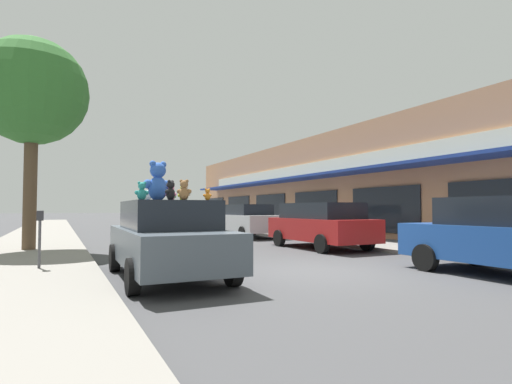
{
  "coord_description": "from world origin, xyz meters",
  "views": [
    {
      "loc": [
        -5.23,
        -7.73,
        1.44
      ],
      "look_at": [
        0.08,
        3.0,
        1.94
      ],
      "focal_mm": 28.0,
      "sensor_mm": 36.0,
      "label": 1
    }
  ],
  "objects_px": {
    "teddy_bear_brown": "(184,190)",
    "teddy_bear_teal": "(142,191)",
    "parked_car_far_left": "(506,236)",
    "parked_car_far_right": "(248,220)",
    "teddy_bear_green": "(172,196)",
    "teddy_bear_pink": "(171,193)",
    "teddy_bear_giant": "(158,182)",
    "teddy_bear_white": "(148,196)",
    "street_tree": "(32,93)",
    "parking_meter": "(40,231)",
    "plush_art_car": "(168,238)",
    "parked_car_far_center": "(320,224)",
    "teddy_bear_black": "(170,190)",
    "teddy_bear_cream": "(185,193)",
    "teddy_bear_yellow": "(183,194)",
    "teddy_bear_orange": "(207,195)"
  },
  "relations": [
    {
      "from": "teddy_bear_brown",
      "to": "teddy_bear_teal",
      "type": "height_order",
      "value": "teddy_bear_brown"
    },
    {
      "from": "parked_car_far_left",
      "to": "parked_car_far_right",
      "type": "bearing_deg",
      "value": 90.0
    },
    {
      "from": "teddy_bear_green",
      "to": "teddy_bear_pink",
      "type": "bearing_deg",
      "value": 84.74
    },
    {
      "from": "teddy_bear_giant",
      "to": "teddy_bear_white",
      "type": "bearing_deg",
      "value": -97.82
    },
    {
      "from": "street_tree",
      "to": "teddy_bear_green",
      "type": "bearing_deg",
      "value": -59.88
    },
    {
      "from": "teddy_bear_green",
      "to": "parking_meter",
      "type": "xyz_separation_m",
      "value": [
        -2.74,
        0.78,
        -0.8
      ]
    },
    {
      "from": "teddy_bear_pink",
      "to": "parked_car_far_left",
      "type": "bearing_deg",
      "value": 146.51
    },
    {
      "from": "teddy_bear_brown",
      "to": "street_tree",
      "type": "height_order",
      "value": "street_tree"
    },
    {
      "from": "plush_art_car",
      "to": "parked_car_far_left",
      "type": "relative_size",
      "value": 1.07
    },
    {
      "from": "plush_art_car",
      "to": "street_tree",
      "type": "relative_size",
      "value": 0.66
    },
    {
      "from": "teddy_bear_giant",
      "to": "teddy_bear_pink",
      "type": "relative_size",
      "value": 2.44
    },
    {
      "from": "teddy_bear_brown",
      "to": "teddy_bear_white",
      "type": "bearing_deg",
      "value": -50.28
    },
    {
      "from": "teddy_bear_pink",
      "to": "parked_car_far_center",
      "type": "xyz_separation_m",
      "value": [
        6.38,
        3.46,
        -0.89
      ]
    },
    {
      "from": "teddy_bear_black",
      "to": "parking_meter",
      "type": "xyz_separation_m",
      "value": [
        -2.27,
        2.54,
        -0.85
      ]
    },
    {
      "from": "teddy_bear_pink",
      "to": "street_tree",
      "type": "bearing_deg",
      "value": -70.95
    },
    {
      "from": "teddy_bear_cream",
      "to": "teddy_bear_teal",
      "type": "xyz_separation_m",
      "value": [
        -0.9,
        -0.09,
        0.01
      ]
    },
    {
      "from": "parking_meter",
      "to": "teddy_bear_teal",
      "type": "bearing_deg",
      "value": -47.3
    },
    {
      "from": "teddy_bear_brown",
      "to": "parked_car_far_left",
      "type": "bearing_deg",
      "value": -164.63
    },
    {
      "from": "teddy_bear_white",
      "to": "teddy_bear_black",
      "type": "xyz_separation_m",
      "value": [
        0.09,
        -1.68,
        0.06
      ]
    },
    {
      "from": "teddy_bear_yellow",
      "to": "parked_car_far_center",
      "type": "bearing_deg",
      "value": -164.09
    },
    {
      "from": "teddy_bear_orange",
      "to": "parked_car_far_right",
      "type": "xyz_separation_m",
      "value": [
        5.95,
        10.76,
        -0.85
      ]
    },
    {
      "from": "plush_art_car",
      "to": "parked_car_far_center",
      "type": "xyz_separation_m",
      "value": [
        6.5,
        3.68,
        0.06
      ]
    },
    {
      "from": "parked_car_far_right",
      "to": "plush_art_car",
      "type": "bearing_deg",
      "value": -123.43
    },
    {
      "from": "parked_car_far_right",
      "to": "parking_meter",
      "type": "relative_size",
      "value": 3.29
    },
    {
      "from": "teddy_bear_green",
      "to": "parked_car_far_left",
      "type": "relative_size",
      "value": 0.07
    },
    {
      "from": "parked_car_far_left",
      "to": "parked_car_far_right",
      "type": "height_order",
      "value": "parked_car_far_left"
    },
    {
      "from": "teddy_bear_yellow",
      "to": "parked_car_far_right",
      "type": "xyz_separation_m",
      "value": [
        5.87,
        8.79,
        -0.92
      ]
    },
    {
      "from": "teddy_bear_giant",
      "to": "teddy_bear_green",
      "type": "relative_size",
      "value": 2.98
    },
    {
      "from": "teddy_bear_yellow",
      "to": "teddy_bear_green",
      "type": "relative_size",
      "value": 1.3
    },
    {
      "from": "teddy_bear_black",
      "to": "parked_car_far_left",
      "type": "relative_size",
      "value": 0.09
    },
    {
      "from": "teddy_bear_orange",
      "to": "teddy_bear_green",
      "type": "relative_size",
      "value": 0.83
    },
    {
      "from": "plush_art_car",
      "to": "teddy_bear_giant",
      "type": "height_order",
      "value": "teddy_bear_giant"
    },
    {
      "from": "teddy_bear_orange",
      "to": "teddy_bear_yellow",
      "type": "bearing_deg",
      "value": -94.11
    },
    {
      "from": "parked_car_far_center",
      "to": "teddy_bear_pink",
      "type": "bearing_deg",
      "value": -151.57
    },
    {
      "from": "teddy_bear_white",
      "to": "teddy_bear_teal",
      "type": "distance_m",
      "value": 1.18
    },
    {
      "from": "teddy_bear_green",
      "to": "parked_car_far_center",
      "type": "height_order",
      "value": "teddy_bear_green"
    },
    {
      "from": "plush_art_car",
      "to": "teddy_bear_green",
      "type": "relative_size",
      "value": 15.66
    },
    {
      "from": "teddy_bear_giant",
      "to": "teddy_bear_orange",
      "type": "xyz_separation_m",
      "value": [
        0.7,
        -1.21,
        -0.3
      ]
    },
    {
      "from": "teddy_bear_brown",
      "to": "teddy_bear_teal",
      "type": "distance_m",
      "value": 1.06
    },
    {
      "from": "teddy_bear_black",
      "to": "parking_meter",
      "type": "bearing_deg",
      "value": -92.96
    },
    {
      "from": "teddy_bear_cream",
      "to": "street_tree",
      "type": "height_order",
      "value": "street_tree"
    },
    {
      "from": "teddy_bear_cream",
      "to": "parked_car_far_left",
      "type": "relative_size",
      "value": 0.09
    },
    {
      "from": "teddy_bear_brown",
      "to": "teddy_bear_black",
      "type": "distance_m",
      "value": 0.37
    },
    {
      "from": "teddy_bear_black",
      "to": "teddy_bear_teal",
      "type": "xyz_separation_m",
      "value": [
        -0.43,
        0.55,
        -0.0
      ]
    },
    {
      "from": "teddy_bear_orange",
      "to": "street_tree",
      "type": "height_order",
      "value": "street_tree"
    },
    {
      "from": "parked_car_far_center",
      "to": "teddy_bear_cream",
      "type": "bearing_deg",
      "value": -148.4
    },
    {
      "from": "teddy_bear_giant",
      "to": "teddy_bear_pink",
      "type": "xyz_separation_m",
      "value": [
        0.27,
        -0.07,
        -0.25
      ]
    },
    {
      "from": "teddy_bear_white",
      "to": "teddy_bear_black",
      "type": "bearing_deg",
      "value": 129.6
    },
    {
      "from": "teddy_bear_giant",
      "to": "teddy_bear_yellow",
      "type": "distance_m",
      "value": 1.12
    },
    {
      "from": "teddy_bear_brown",
      "to": "parking_meter",
      "type": "distance_m",
      "value": 3.86
    }
  ]
}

